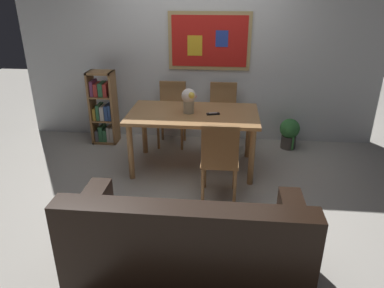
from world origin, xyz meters
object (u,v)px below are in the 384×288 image
at_px(dining_table, 193,120).
at_px(tv_remote, 213,114).
at_px(bookshelf, 104,111).
at_px(dining_chair_far_left, 172,108).
at_px(leather_couch, 187,246).
at_px(dining_chair_near_right, 220,156).
at_px(potted_ivy, 289,132).
at_px(flower_vase, 189,99).
at_px(dining_chair_far_right, 223,110).

height_order(dining_table, tv_remote, tv_remote).
bearing_deg(tv_remote, bookshelf, 155.18).
xyz_separation_m(dining_chair_far_left, leather_couch, (0.52, -2.72, -0.23)).
height_order(dining_table, dining_chair_near_right, dining_chair_near_right).
bearing_deg(dining_chair_near_right, potted_ivy, 57.11).
bearing_deg(flower_vase, dining_chair_far_left, 112.85).
bearing_deg(dining_table, potted_ivy, 29.04).
height_order(bookshelf, potted_ivy, bookshelf).
distance_m(dining_chair_near_right, dining_chair_far_left, 1.70).
bearing_deg(potted_ivy, dining_chair_far_left, 178.78).
relative_size(dining_chair_far_right, potted_ivy, 1.99).
bearing_deg(tv_remote, leather_couch, -93.21).
height_order(dining_chair_far_right, bookshelf, bookshelf).
bearing_deg(flower_vase, bookshelf, 151.81).
relative_size(bookshelf, potted_ivy, 2.33).
distance_m(flower_vase, tv_remote, 0.34).
height_order(dining_chair_near_right, dining_chair_far_left, same).
bearing_deg(dining_table, dining_chair_far_right, 65.61).
distance_m(dining_chair_near_right, tv_remote, 0.75).
distance_m(dining_table, dining_chair_far_right, 0.86).
bearing_deg(flower_vase, dining_table, 8.67).
bearing_deg(dining_chair_far_left, flower_vase, -67.15).
xyz_separation_m(dining_chair_near_right, dining_chair_far_left, (-0.73, 1.53, 0.00)).
height_order(dining_chair_near_right, leather_couch, dining_chair_near_right).
bearing_deg(tv_remote, dining_chair_far_left, 127.45).
distance_m(dining_table, tv_remote, 0.27).
height_order(flower_vase, tv_remote, flower_vase).
height_order(dining_chair_far_right, tv_remote, dining_chair_far_right).
height_order(leather_couch, bookshelf, bookshelf).
relative_size(dining_chair_near_right, flower_vase, 3.01).
bearing_deg(dining_table, tv_remote, -11.16).
distance_m(dining_chair_near_right, flower_vase, 0.94).
xyz_separation_m(dining_chair_far_right, dining_chair_far_left, (-0.73, -0.01, 0.00)).
xyz_separation_m(dining_table, potted_ivy, (1.32, 0.73, -0.41)).
bearing_deg(dining_table, flower_vase, -171.33).
relative_size(dining_chair_far_right, bookshelf, 0.85).
distance_m(dining_chair_far_right, leather_couch, 2.75).
height_order(leather_couch, potted_ivy, leather_couch).
xyz_separation_m(bookshelf, potted_ivy, (2.71, 0.03, -0.25)).
relative_size(dining_chair_near_right, leather_couch, 0.51).
distance_m(dining_table, dining_chair_near_right, 0.85).
bearing_deg(dining_chair_far_left, bookshelf, -176.51).
bearing_deg(dining_chair_near_right, flower_vase, 118.33).
bearing_deg(dining_chair_far_left, leather_couch, -79.20).
xyz_separation_m(dining_chair_near_right, tv_remote, (-0.11, 0.71, 0.22)).
height_order(dining_table, dining_chair_far_right, dining_chair_far_right).
distance_m(leather_couch, tv_remote, 1.96).
xyz_separation_m(dining_table, dining_chair_far_left, (-0.38, 0.77, -0.11)).
relative_size(dining_chair_far_right, flower_vase, 3.01).
distance_m(leather_couch, flower_vase, 2.05).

